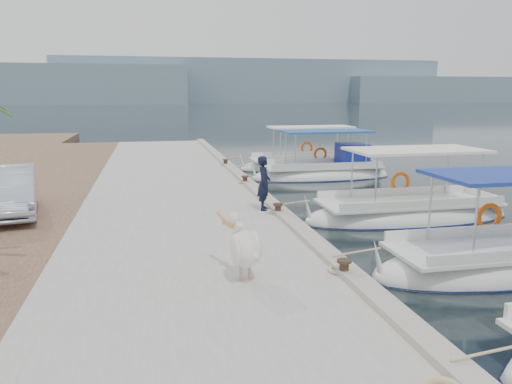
# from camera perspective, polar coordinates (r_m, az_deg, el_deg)

# --- Properties ---
(ground) EXTENTS (400.00, 400.00, 0.00)m
(ground) POSITION_cam_1_polar(r_m,az_deg,el_deg) (13.12, 5.63, -6.18)
(ground) COLOR black
(ground) RESTS_ON ground
(concrete_quay) EXTENTS (6.00, 40.00, 0.50)m
(concrete_quay) POSITION_cam_1_polar(r_m,az_deg,el_deg) (17.33, -8.95, -1.12)
(concrete_quay) COLOR #9E9E99
(concrete_quay) RESTS_ON ground
(quay_curb) EXTENTS (0.44, 40.00, 0.12)m
(quay_curb) POSITION_cam_1_polar(r_m,az_deg,el_deg) (17.63, 0.08, 0.25)
(quay_curb) COLOR #9F9A8D
(quay_curb) RESTS_ON concrete_quay
(cobblestone_strip) EXTENTS (4.00, 40.00, 0.50)m
(cobblestone_strip) POSITION_cam_1_polar(r_m,az_deg,el_deg) (17.80, -25.23, -1.74)
(cobblestone_strip) COLOR brown
(cobblestone_strip) RESTS_ON ground
(distant_hills) EXTENTS (330.00, 60.00, 18.00)m
(distant_hills) POSITION_cam_1_polar(r_m,az_deg,el_deg) (216.06, -3.18, 12.14)
(distant_hills) COLOR slate
(distant_hills) RESTS_ON ground
(fishing_caique_b) EXTENTS (6.35, 2.22, 2.83)m
(fishing_caique_b) POSITION_cam_1_polar(r_m,az_deg,el_deg) (12.51, 26.51, -7.62)
(fishing_caique_b) COLOR white
(fishing_caique_b) RESTS_ON ground
(fishing_caique_c) EXTENTS (6.86, 2.38, 2.83)m
(fishing_caique_c) POSITION_cam_1_polar(r_m,az_deg,el_deg) (16.48, 16.90, -2.57)
(fishing_caique_c) COLOR white
(fishing_caique_c) RESTS_ON ground
(fishing_caique_d) EXTENTS (6.78, 2.23, 2.83)m
(fishing_caique_d) POSITION_cam_1_polar(r_m,az_deg,el_deg) (23.70, 7.71, 2.07)
(fishing_caique_d) COLOR white
(fishing_caique_d) RESTS_ON ground
(fishing_caique_e) EXTENTS (7.26, 2.01, 2.83)m
(fishing_caique_e) POSITION_cam_1_polar(r_m,az_deg,el_deg) (26.54, 5.80, 2.93)
(fishing_caique_e) COLOR white
(fishing_caique_e) RESTS_ON ground
(mooring_bollards) EXTENTS (0.28, 20.28, 0.33)m
(mooring_bollards) POSITION_cam_1_polar(r_m,az_deg,el_deg) (14.24, 2.52, -1.86)
(mooring_bollards) COLOR black
(mooring_bollards) RESTS_ON concrete_quay
(pelican) EXTENTS (0.78, 1.54, 1.19)m
(pelican) POSITION_cam_1_polar(r_m,az_deg,el_deg) (9.27, -1.38, -6.30)
(pelican) COLOR tan
(pelican) RESTS_ON concrete_quay
(fisherman) EXTENTS (0.52, 0.67, 1.61)m
(fisherman) POSITION_cam_1_polar(r_m,az_deg,el_deg) (14.72, 0.91, 1.02)
(fisherman) COLOR black
(fisherman) RESTS_ON concrete_quay
(parked_car) EXTENTS (2.19, 4.34, 1.37)m
(parked_car) POSITION_cam_1_polar(r_m,az_deg,el_deg) (15.80, -26.46, 0.09)
(parked_car) COLOR silver
(parked_car) RESTS_ON cobblestone_strip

